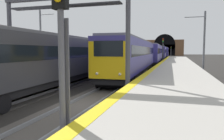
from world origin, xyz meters
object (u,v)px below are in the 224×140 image
railway_signal_near (62,56)px  catenary_mast_near (204,43)px  train_main_approaching (158,53)px  railway_signal_far (171,50)px  overhead_signal_gantry (64,18)px  train_adjacent_platform (121,54)px  catenary_mast_far (41,41)px  railway_signal_mid (163,48)px

railway_signal_near → catenary_mast_near: catenary_mast_near is taller
train_main_approaching → railway_signal_far: (52.52, -1.85, 0.63)m
train_main_approaching → overhead_signal_gantry: overhead_signal_gantry is taller
train_adjacent_platform → railway_signal_near: size_ratio=12.82×
railway_signal_near → catenary_mast_far: bearing=-144.4°
railway_signal_mid → train_main_approaching: bearing=-168.9°
train_main_approaching → railway_signal_near: bearing=0.4°
overhead_signal_gantry → catenary_mast_far: (11.69, 9.66, -0.82)m
railway_signal_near → catenary_mast_near: size_ratio=0.65×
railway_signal_near → catenary_mast_far: size_ratio=0.59×
train_main_approaching → railway_signal_far: size_ratio=17.08×
train_main_approaching → catenary_mast_near: 30.19m
railway_signal_mid → catenary_mast_far: 26.15m
catenary_mast_near → railway_signal_near: bearing=165.3°
railway_signal_far → overhead_signal_gantry: (-95.92, 3.99, 1.91)m
train_adjacent_platform → catenary_mast_far: 13.57m
train_adjacent_platform → railway_signal_mid: 12.74m
train_adjacent_platform → overhead_signal_gantry: (-22.85, -2.14, 2.58)m
train_adjacent_platform → catenary_mast_far: bearing=145.0°
train_main_approaching → railway_signal_mid: bearing=9.4°
railway_signal_far → railway_signal_mid: bearing=0.0°
railway_signal_near → railway_signal_far: railway_signal_far is taller
train_main_approaching → catenary_mast_near: bearing=12.7°
railway_signal_near → overhead_signal_gantry: overhead_signal_gantry is taller
train_main_approaching → catenary_mast_far: bearing=-22.1°
catenary_mast_far → train_main_approaching: bearing=-20.4°
train_adjacent_platform → railway_signal_mid: size_ratio=10.98×
catenary_mast_far → railway_signal_far: bearing=-9.2°
train_main_approaching → catenary_mast_far: catenary_mast_far is taller
overhead_signal_gantry → catenary_mast_near: size_ratio=1.17×
catenary_mast_far → railway_signal_mid: bearing=-31.5°
railway_signal_far → catenary_mast_far: (-84.23, 13.65, 1.10)m
railway_signal_near → railway_signal_mid: size_ratio=0.86×
railway_signal_far → catenary_mast_far: size_ratio=0.62×
railway_signal_near → overhead_signal_gantry: (7.40, 3.99, 2.12)m
train_main_approaching → railway_signal_near: size_ratio=17.82×
railway_signal_far → railway_signal_near: bearing=0.0°
train_adjacent_platform → catenary_mast_far: size_ratio=7.57×
railway_signal_mid → overhead_signal_gantry: 34.25m
railway_signal_far → catenary_mast_far: bearing=-9.2°
train_adjacent_platform → catenary_mast_near: bearing=-127.4°
overhead_signal_gantry → railway_signal_far: bearing=-2.4°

